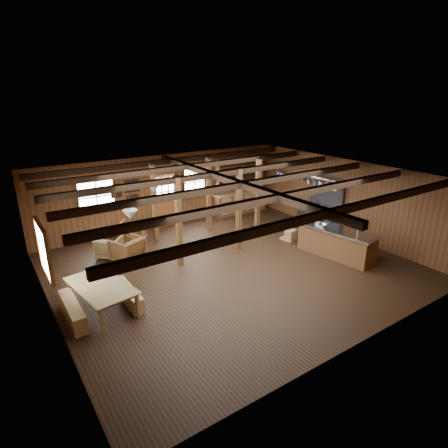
{
  "coord_description": "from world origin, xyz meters",
  "views": [
    {
      "loc": [
        -5.91,
        -8.41,
        5.11
      ],
      "look_at": [
        0.18,
        0.65,
        1.17
      ],
      "focal_mm": 30.0,
      "sensor_mm": 36.0,
      "label": 1
    }
  ],
  "objects_px": {
    "armchair_a": "(128,250)",
    "kitchen_island": "(336,242)",
    "armchair_c": "(109,247)",
    "armchair_b": "(133,232)",
    "commercial_range": "(320,214)",
    "dining_table": "(104,297)"
  },
  "relations": [
    {
      "from": "commercial_range",
      "to": "armchair_b",
      "type": "relative_size",
      "value": 2.36
    },
    {
      "from": "armchair_b",
      "to": "commercial_range",
      "type": "bearing_deg",
      "value": -168.65
    },
    {
      "from": "commercial_range",
      "to": "armchair_c",
      "type": "distance_m",
      "value": 7.75
    },
    {
      "from": "armchair_a",
      "to": "kitchen_island",
      "type": "bearing_deg",
      "value": 127.51
    },
    {
      "from": "armchair_b",
      "to": "armchair_c",
      "type": "height_order",
      "value": "armchair_b"
    },
    {
      "from": "armchair_a",
      "to": "armchair_b",
      "type": "xyz_separation_m",
      "value": [
        0.69,
        1.33,
        -0.0
      ]
    },
    {
      "from": "kitchen_island",
      "to": "dining_table",
      "type": "height_order",
      "value": "kitchen_island"
    },
    {
      "from": "dining_table",
      "to": "commercial_range",
      "type": "bearing_deg",
      "value": -92.78
    },
    {
      "from": "dining_table",
      "to": "armchair_b",
      "type": "height_order",
      "value": "armchair_b"
    },
    {
      "from": "kitchen_island",
      "to": "armchair_b",
      "type": "xyz_separation_m",
      "value": [
        -5.04,
        4.69,
        -0.09
      ]
    },
    {
      "from": "dining_table",
      "to": "armchair_b",
      "type": "bearing_deg",
      "value": -39.29
    },
    {
      "from": "armchair_a",
      "to": "armchair_c",
      "type": "distance_m",
      "value": 0.76
    },
    {
      "from": "commercial_range",
      "to": "armchair_c",
      "type": "xyz_separation_m",
      "value": [
        -7.45,
        2.1,
        -0.31
      ]
    },
    {
      "from": "armchair_c",
      "to": "armchair_b",
      "type": "bearing_deg",
      "value": -105.4
    },
    {
      "from": "armchair_b",
      "to": "armchair_c",
      "type": "relative_size",
      "value": 1.16
    },
    {
      "from": "commercial_range",
      "to": "armchair_c",
      "type": "bearing_deg",
      "value": 164.26
    },
    {
      "from": "commercial_range",
      "to": "armchair_a",
      "type": "bearing_deg",
      "value": 168.54
    },
    {
      "from": "commercial_range",
      "to": "armchair_c",
      "type": "relative_size",
      "value": 2.73
    },
    {
      "from": "dining_table",
      "to": "armchair_c",
      "type": "xyz_separation_m",
      "value": [
        1.09,
        3.0,
        -0.01
      ]
    },
    {
      "from": "armchair_a",
      "to": "armchair_c",
      "type": "bearing_deg",
      "value": -82.87
    },
    {
      "from": "kitchen_island",
      "to": "armchair_a",
      "type": "bearing_deg",
      "value": 139.89
    },
    {
      "from": "kitchen_island",
      "to": "armchair_c",
      "type": "xyz_separation_m",
      "value": [
        -6.1,
        4.03,
        -0.14
      ]
    }
  ]
}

